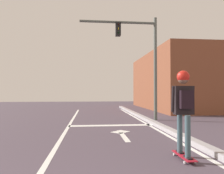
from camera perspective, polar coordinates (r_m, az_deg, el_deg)
The scene contains 10 objects.
lane_line_center at distance 6.93m, azimuth -12.93°, elevation -12.65°, with size 0.12×20.00×0.01m, color silver.
lane_line_curbside at distance 7.31m, azimuth 14.08°, elevation -12.05°, with size 0.12×20.00×0.01m, color silver.
stop_bar at distance 9.04m, azimuth -0.23°, elevation -9.99°, with size 3.42×0.40×0.01m, color silver.
lane_arrow_stem at distance 6.81m, azimuth 3.22°, elevation -12.88°, with size 0.16×1.40×0.01m, color silver.
lane_arrow_head at distance 7.64m, azimuth 2.18°, elevation -11.61°, with size 0.56×0.44×0.01m, color silver.
curb_strip at distance 7.38m, azimuth 15.93°, elevation -11.40°, with size 0.24×24.00×0.14m, color #9D979A.
skateboard at distance 4.88m, azimuth 18.25°, elevation -16.74°, with size 0.24×0.81×0.08m.
skater at distance 4.69m, azimuth 18.23°, elevation -3.48°, with size 0.48×0.63×1.73m.
traffic_signal_mast at distance 10.86m, azimuth 7.19°, elevation 9.52°, with size 3.77×0.34×5.02m.
building_block at distance 20.22m, azimuth 25.50°, elevation 1.25°, with size 11.89×10.50×4.43m, color brown.
Camera 1 is at (0.90, -0.74, 1.38)m, focal length 34.98 mm.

